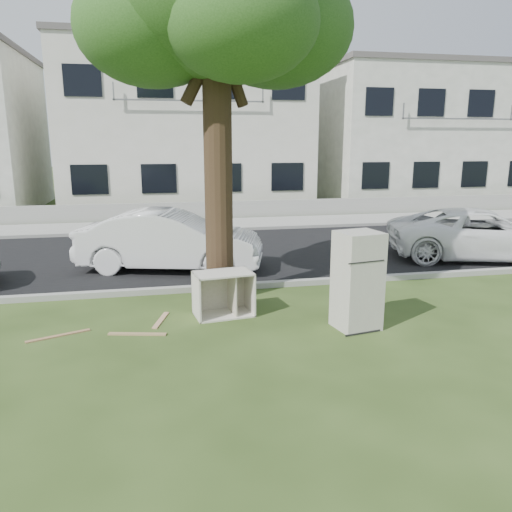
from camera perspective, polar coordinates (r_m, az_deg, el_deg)
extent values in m
plane|color=#2B3F16|center=(8.49, 0.25, -8.47)|extent=(120.00, 120.00, 0.00)
cube|color=black|center=(14.17, -4.74, 0.29)|extent=(120.00, 7.00, 0.01)
cube|color=gray|center=(10.76, -2.43, -3.79)|extent=(120.00, 0.18, 0.12)
cube|color=gray|center=(17.63, -6.14, 2.76)|extent=(120.00, 0.18, 0.12)
cube|color=gray|center=(19.05, -6.57, 3.52)|extent=(120.00, 2.80, 0.01)
cube|color=gray|center=(20.58, -7.00, 5.18)|extent=(120.00, 0.15, 0.70)
cylinder|color=black|center=(9.62, -4.34, 9.94)|extent=(0.54, 0.54, 5.20)
cube|color=silver|center=(25.29, -8.16, 13.96)|extent=(11.00, 8.00, 7.20)
cube|color=#595451|center=(25.63, -8.45, 22.30)|extent=(11.22, 8.16, 0.24)
cube|color=white|center=(28.67, 17.21, 12.79)|extent=(10.00, 8.00, 6.60)
cube|color=#595451|center=(28.90, 17.68, 19.57)|extent=(10.20, 8.16, 0.24)
cube|color=silver|center=(8.52, 11.51, -2.77)|extent=(0.78, 0.75, 1.66)
cube|color=beige|center=(9.09, -3.75, -4.33)|extent=(1.11, 0.78, 0.81)
cube|color=#966E48|center=(8.84, -21.63, -8.47)|extent=(0.97, 0.45, 0.02)
cube|color=#997B50|center=(8.52, -13.42, -8.67)|extent=(0.96, 0.31, 0.02)
cube|color=tan|center=(9.06, -10.83, -7.21)|extent=(0.32, 0.80, 0.02)
imported|color=silver|center=(12.41, -9.76, 1.77)|extent=(4.71, 2.68, 1.47)
imported|color=white|center=(14.72, 24.40, 2.30)|extent=(5.28, 3.48, 1.35)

